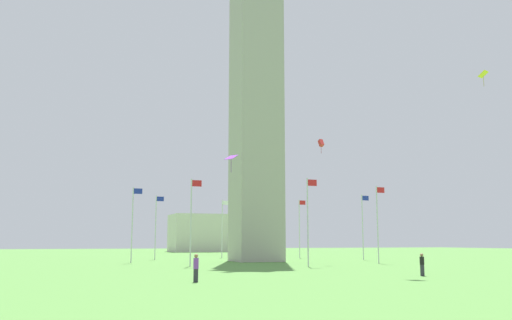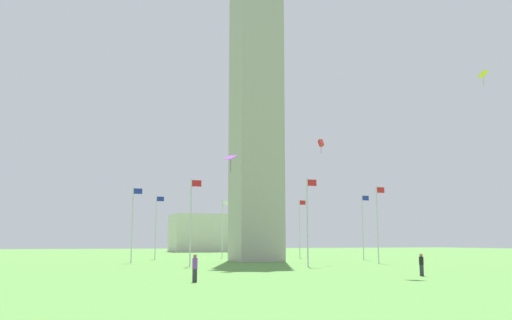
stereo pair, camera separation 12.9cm
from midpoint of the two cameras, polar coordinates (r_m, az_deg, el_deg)
name	(u,v)px [view 2 (the right image)]	position (r m, az deg, el deg)	size (l,w,h in m)	color
ground_plane	(256,261)	(68.64, 0.05, -10.59)	(260.00, 260.00, 0.00)	#548C3D
obelisk_monument	(256,62)	(72.46, 0.05, 10.24)	(5.67, 5.67, 51.56)	#A8A399
flagpole_n	(363,224)	(75.18, 11.21, -6.61)	(1.12, 0.14, 8.76)	silver
flagpole_ne	(300,226)	(82.72, 4.67, -6.91)	(1.12, 0.14, 8.76)	silver
flagpole_e	(223,226)	(83.20, -3.47, -6.93)	(1.12, 0.14, 8.76)	silver
flagpole_se	(156,224)	(76.46, -10.38, -6.67)	(1.12, 0.14, 8.76)	silver
flagpole_s	(133,221)	(65.13, -12.75, -6.29)	(1.12, 0.14, 8.76)	silver
flagpole_sw	(191,218)	(55.24, -6.75, -6.08)	(1.12, 0.14, 8.76)	silver
flagpole_w	(308,218)	(54.51, 5.54, -6.06)	(1.12, 0.14, 8.76)	silver
flagpole_nw	(378,221)	(63.63, 12.71, -6.25)	(1.12, 0.14, 8.76)	silver
person_black_shirt	(421,265)	(41.44, 17.05, -10.46)	(0.32, 0.32, 1.61)	#2D2D38
person_purple_shirt	(195,268)	(33.89, -6.32, -11.21)	(0.32, 0.32, 1.70)	#2D2D38
kite_red_box	(321,143)	(63.16, 6.88, 1.78)	(0.52, 0.80, 1.68)	red
kite_purple_diamond	(231,158)	(49.24, -2.59, 0.23)	(1.29, 1.31, 1.63)	purple
kite_yellow_diamond	(483,75)	(60.62, 22.78, 8.26)	(1.15, 1.06, 1.57)	yellow
distant_building	(216,233)	(134.36, -4.20, -7.67)	(21.54, 11.25, 8.92)	beige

